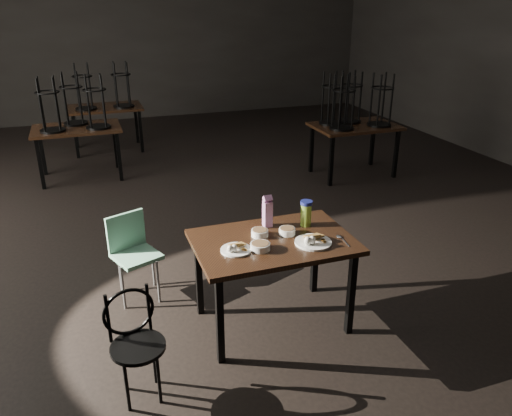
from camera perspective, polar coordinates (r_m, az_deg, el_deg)
name	(u,v)px	position (r m, az deg, el deg)	size (l,w,h in m)	color
room	(200,10)	(5.20, -6.38, 21.59)	(12.00, 12.04, 3.22)	black
main_table	(273,249)	(3.82, 1.98, -4.68)	(1.20, 0.80, 0.75)	black
plate_left	(236,248)	(3.62, -2.31, -4.63)	(0.23, 0.23, 0.07)	white
plate_right	(313,241)	(3.74, 6.55, -3.71)	(0.28, 0.28, 0.09)	white
bowl_near	(260,233)	(3.83, 0.43, -2.83)	(0.13, 0.13, 0.05)	white
bowl_far	(287,231)	(3.87, 3.57, -2.64)	(0.13, 0.13, 0.05)	white
bowl_big	(260,246)	(3.63, 0.47, -4.39)	(0.15, 0.15, 0.05)	white
juice_carton	(267,212)	(3.95, 1.32, -0.46)	(0.07, 0.07, 0.27)	#821770
water_bottle	(306,213)	(3.99, 5.74, -0.57)	(0.13, 0.13, 0.21)	#9ACC3C
spoon	(340,237)	(3.86, 9.58, -3.33)	(0.05, 0.20, 0.01)	silver
bentwood_chair	(135,336)	(3.39, -13.70, -14.05)	(0.37, 0.37, 0.74)	black
school_chair	(133,249)	(4.43, -13.91, -4.52)	(0.45, 0.45, 0.75)	#6AA587
bg_table_left	(76,125)	(7.54, -19.89, 8.87)	(1.20, 0.80, 1.48)	black
bg_table_right	(353,122)	(7.37, 11.07, 9.68)	(1.20, 0.80, 1.48)	black
bg_table_far	(105,107)	(8.85, -16.88, 11.00)	(1.20, 0.80, 1.48)	black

